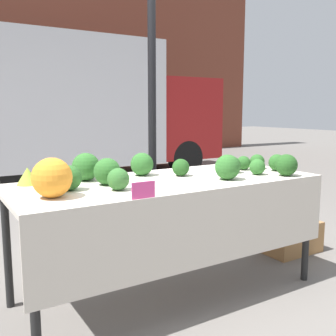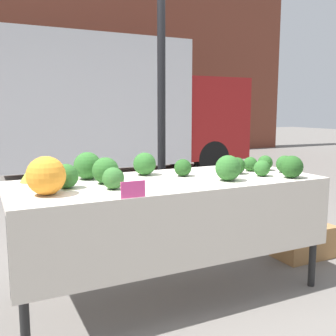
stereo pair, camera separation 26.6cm
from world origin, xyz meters
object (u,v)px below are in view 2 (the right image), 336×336
(orange_cauliflower, at_px, (46,176))
(produce_crate, at_px, (304,242))
(parked_truck, at_px, (115,108))
(price_sign, at_px, (133,189))

(orange_cauliflower, xyz_separation_m, produce_crate, (2.19, 0.23, -0.78))
(parked_truck, distance_m, price_sign, 5.55)
(orange_cauliflower, height_order, price_sign, orange_cauliflower)
(orange_cauliflower, relative_size, price_sign, 1.56)
(parked_truck, bearing_deg, orange_cauliflower, -112.42)
(parked_truck, relative_size, produce_crate, 8.99)
(price_sign, bearing_deg, parked_truck, 72.61)
(produce_crate, bearing_deg, parked_truck, 91.55)
(price_sign, height_order, produce_crate, price_sign)
(orange_cauliflower, distance_m, produce_crate, 2.34)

